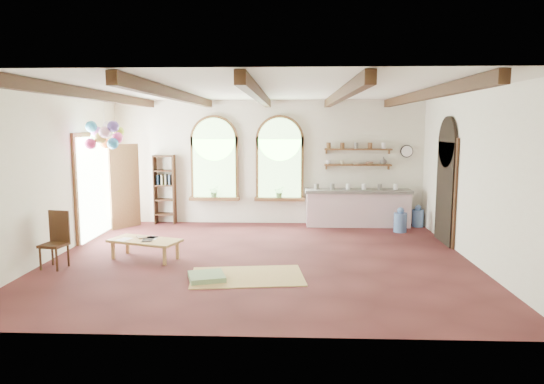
{
  "coord_description": "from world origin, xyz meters",
  "views": [
    {
      "loc": [
        0.6,
        -9.08,
        2.54
      ],
      "look_at": [
        0.21,
        0.6,
        1.22
      ],
      "focal_mm": 32.0,
      "sensor_mm": 36.0,
      "label": 1
    }
  ],
  "objects_px": {
    "side_chair": "(55,252)",
    "balloon_cluster": "(105,135)",
    "kitchen_counter": "(358,207)",
    "coffee_table": "(145,242)"
  },
  "relations": [
    {
      "from": "kitchen_counter",
      "to": "coffee_table",
      "type": "height_order",
      "value": "kitchen_counter"
    },
    {
      "from": "side_chair",
      "to": "balloon_cluster",
      "type": "xyz_separation_m",
      "value": [
        0.25,
        1.95,
        2.05
      ]
    },
    {
      "from": "coffee_table",
      "to": "side_chair",
      "type": "bearing_deg",
      "value": -156.17
    },
    {
      "from": "coffee_table",
      "to": "side_chair",
      "type": "xyz_separation_m",
      "value": [
        -1.45,
        -0.64,
        -0.04
      ]
    },
    {
      "from": "coffee_table",
      "to": "balloon_cluster",
      "type": "height_order",
      "value": "balloon_cluster"
    },
    {
      "from": "side_chair",
      "to": "kitchen_counter",
      "type": "bearing_deg",
      "value": 33.63
    },
    {
      "from": "kitchen_counter",
      "to": "coffee_table",
      "type": "relative_size",
      "value": 1.82
    },
    {
      "from": "side_chair",
      "to": "coffee_table",
      "type": "bearing_deg",
      "value": 23.83
    },
    {
      "from": "kitchen_counter",
      "to": "side_chair",
      "type": "height_order",
      "value": "side_chair"
    },
    {
      "from": "balloon_cluster",
      "to": "kitchen_counter",
      "type": "bearing_deg",
      "value": 19.36
    }
  ]
}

